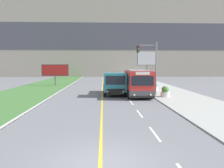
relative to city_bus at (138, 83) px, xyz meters
name	(u,v)px	position (x,y,z in m)	size (l,w,h in m)	color
ground_plane	(100,162)	(-3.96, -16.15, -1.49)	(300.00, 300.00, 0.00)	slate
lane_marking_centre	(108,147)	(-3.64, -14.71, -1.49)	(2.88, 140.00, 0.01)	gold
apartment_block_background	(103,40)	(-3.96, 43.44, 9.55)	(80.00, 8.04, 22.08)	#A89E8E
city_bus	(138,83)	(0.00, 0.00, 0.00)	(2.63, 5.60, 2.95)	red
dump_truck	(115,84)	(-2.53, 1.12, -0.18)	(2.55, 6.38, 2.63)	black
car_distant	(127,81)	(0.38, 15.18, -0.80)	(1.80, 4.30, 1.45)	silver
traffic_light_mast	(151,62)	(1.47, 0.50, 2.37)	(2.28, 0.32, 6.08)	slate
billboard_large	(147,59)	(5.62, 22.95, 3.23)	(4.24, 0.24, 6.46)	#59595B
billboard_small	(55,71)	(-11.95, 13.51, 1.04)	(4.50, 0.24, 3.58)	#59595B
planter_round_near	(165,92)	(2.87, -0.62, -0.91)	(0.98, 0.98, 1.15)	silver
planter_round_second	(154,87)	(2.95, 4.69, -0.92)	(0.94, 0.94, 1.13)	silver
planter_round_third	(146,84)	(2.85, 10.00, -0.90)	(0.98, 0.98, 1.16)	silver
planter_round_far	(140,81)	(2.76, 15.31, -0.90)	(0.93, 0.93, 1.16)	silver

